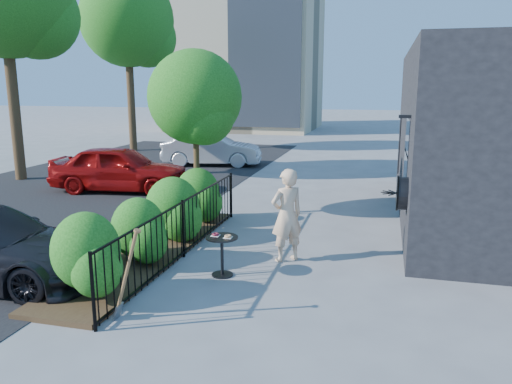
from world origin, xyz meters
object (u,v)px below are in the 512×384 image
(woman, at_px, (287,215))
(shovel, at_px, (125,279))
(cafe_table, at_px, (222,249))
(car_red, at_px, (120,169))
(patio_tree, at_px, (197,103))
(car_silver, at_px, (212,149))
(street_tree_far, at_px, (128,26))

(woman, height_order, shovel, woman)
(cafe_table, height_order, shovel, shovel)
(shovel, xyz_separation_m, car_red, (-4.44, 7.69, 0.11))
(patio_tree, relative_size, car_silver, 1.00)
(car_silver, bearing_deg, patio_tree, -172.53)
(car_red, bearing_deg, woman, -134.83)
(street_tree_far, distance_m, car_silver, 8.21)
(car_red, bearing_deg, shovel, -156.67)
(street_tree_far, relative_size, cafe_table, 11.29)
(street_tree_far, bearing_deg, car_silver, -32.99)
(shovel, distance_m, car_silver, 13.56)
(cafe_table, relative_size, shovel, 0.54)
(street_tree_far, distance_m, cafe_table, 18.26)
(street_tree_far, height_order, woman, street_tree_far)
(patio_tree, xyz_separation_m, shovel, (0.98, -5.36, -2.17))
(woman, xyz_separation_m, shovel, (-1.65, -2.90, -0.27))
(car_red, distance_m, car_silver, 5.53)
(car_silver, bearing_deg, street_tree_far, 47.19)
(cafe_table, relative_size, car_red, 0.18)
(shovel, bearing_deg, car_red, 119.97)
(cafe_table, xyz_separation_m, car_silver, (-4.15, 11.24, 0.17))
(car_red, height_order, car_silver, car_red)
(patio_tree, relative_size, cafe_table, 5.37)
(cafe_table, xyz_separation_m, woman, (0.91, 1.01, 0.38))
(patio_tree, bearing_deg, street_tree_far, 124.51)
(car_red, bearing_deg, patio_tree, -130.71)
(street_tree_far, xyz_separation_m, cafe_table, (9.43, -14.66, -5.44))
(patio_tree, xyz_separation_m, cafe_table, (1.73, -3.46, -2.29))
(shovel, bearing_deg, cafe_table, 68.44)
(car_silver, bearing_deg, woman, -163.52)
(cafe_table, bearing_deg, car_silver, 110.26)
(cafe_table, xyz_separation_m, shovel, (-0.75, -1.89, 0.12))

